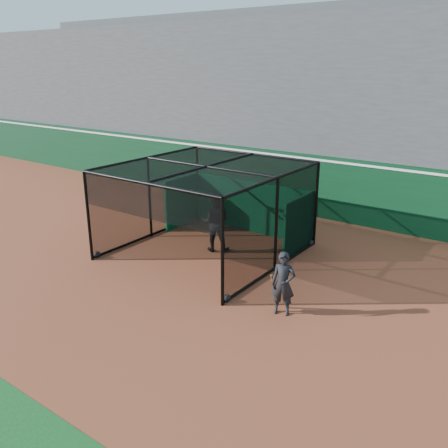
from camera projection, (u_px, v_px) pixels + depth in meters
The scene contains 6 objects.
ground at pixel (173, 288), 13.18m from camera, with size 120.00×120.00×0.00m, color brown.
outfield_wall at pixel (311, 184), 19.30m from camera, with size 50.00×0.50×2.50m.
grandstand at pixel (352, 98), 21.18m from camera, with size 50.00×7.85×8.95m.
batting_cage at pixel (207, 210), 15.30m from camera, with size 5.21×5.47×2.87m.
batter at pixel (215, 222), 15.58m from camera, with size 0.96×0.75×1.98m, color black.
on_deck_player at pixel (283, 284), 11.59m from camera, with size 0.69×0.56×1.63m.
Camera 1 is at (8.10, -8.84, 5.91)m, focal length 38.00 mm.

